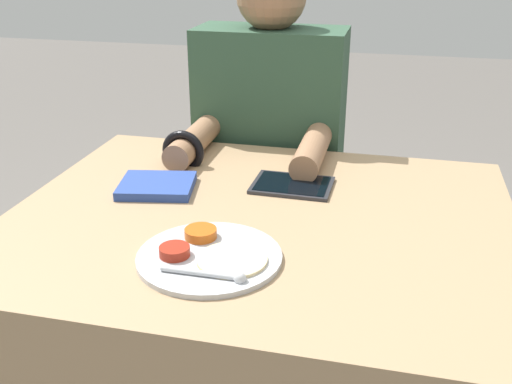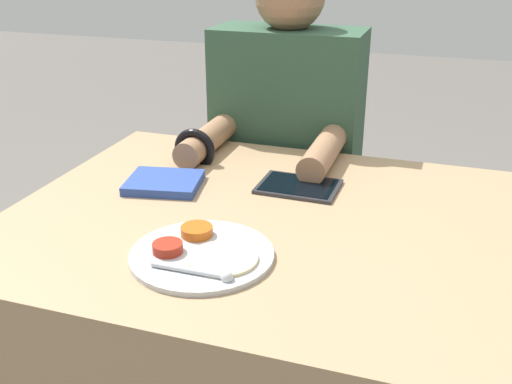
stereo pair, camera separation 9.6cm
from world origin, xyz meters
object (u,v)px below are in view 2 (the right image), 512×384
Objects in this scene: red_notebook at (164,183)px; thali_tray at (202,253)px; person_diner at (285,189)px; tablet_device at (299,186)px.

thali_tray is at bearing -52.40° from red_notebook.
red_notebook is 0.53m from person_diner.
red_notebook is (-0.21, 0.28, 0.00)m from thali_tray.
tablet_device is at bearing 76.61° from thali_tray.
thali_tray is at bearing -103.39° from tablet_device.
red_notebook is 0.31m from tablet_device.
person_diner is (-0.05, 0.75, -0.18)m from thali_tray.
thali_tray is 1.40× the size of red_notebook.
red_notebook reaches higher than tablet_device.
tablet_device is 0.15× the size of person_diner.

